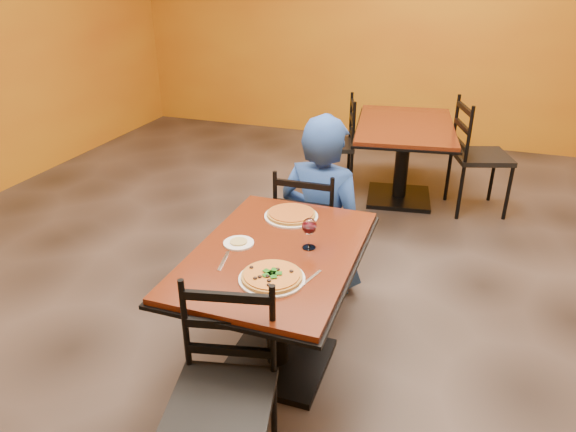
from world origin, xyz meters
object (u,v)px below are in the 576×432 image
at_px(pizza_main, 272,276).
at_px(wine_glass, 309,232).
at_px(table_second, 404,144).
at_px(side_plate, 239,243).
at_px(chair_main_far, 310,227).
at_px(plate_main, 272,279).
at_px(plate_far, 291,216).
at_px(diner, 323,205).
at_px(pizza_far, 291,214).
at_px(chair_second_right, 481,157).
at_px(chair_main_near, 222,403).
at_px(chair_second_left, 331,145).
at_px(table_main, 277,282).

xyz_separation_m(pizza_main, wine_glass, (0.07, 0.35, 0.07)).
bearing_deg(table_second, side_plate, -101.06).
relative_size(chair_main_far, plate_main, 2.91).
distance_m(plate_main, plate_far, 0.67).
distance_m(table_second, side_plate, 2.64).
xyz_separation_m(table_second, pizza_main, (-0.22, -2.85, 0.21)).
bearing_deg(table_second, chair_main_far, -102.52).
height_order(diner, pizza_far, diner).
xyz_separation_m(chair_second_right, diner, (-0.99, -1.69, 0.11)).
distance_m(diner, pizza_main, 1.17).
bearing_deg(chair_main_near, pizza_far, 82.16).
distance_m(table_second, chair_second_right, 0.69).
bearing_deg(chair_second_right, chair_main_far, 129.79).
bearing_deg(chair_main_far, side_plate, 79.90).
xyz_separation_m(diner, plate_main, (0.08, -1.16, 0.14)).
bearing_deg(chair_main_near, chair_second_right, 61.47).
bearing_deg(table_second, pizza_far, -99.12).
relative_size(chair_main_far, plate_far, 2.91).
distance_m(pizza_far, wine_glass, 0.38).
xyz_separation_m(chair_second_left, wine_glass, (0.55, -2.50, 0.37)).
bearing_deg(chair_main_far, chair_main_near, 92.57).
xyz_separation_m(plate_main, plate_far, (-0.13, 0.66, 0.00)).
height_order(table_second, chair_main_near, chair_main_near).
bearing_deg(table_second, chair_second_right, 0.00).
bearing_deg(pizza_far, chair_main_near, -85.02).
bearing_deg(chair_main_far, chair_second_left, -81.65).
xyz_separation_m(table_main, wine_glass, (0.15, 0.08, 0.28)).
relative_size(chair_second_left, side_plate, 5.90).
bearing_deg(plate_main, table_second, 85.59).
xyz_separation_m(table_main, chair_main_far, (-0.08, 0.87, -0.11)).
distance_m(chair_second_right, pizza_main, 3.00).
relative_size(chair_second_right, pizza_far, 3.65).
relative_size(pizza_main, pizza_far, 1.01).
relative_size(plate_far, pizza_far, 1.11).
relative_size(chair_second_left, plate_far, 3.05).
height_order(pizza_far, wine_glass, wine_glass).
relative_size(diner, side_plate, 7.75).
xyz_separation_m(table_second, plate_main, (-0.22, -2.85, 0.19)).
bearing_deg(pizza_main, chair_main_far, 98.08).
height_order(table_second, side_plate, side_plate).
distance_m(table_main, table_second, 2.60).
bearing_deg(table_main, plate_far, 97.96).
xyz_separation_m(chair_main_far, plate_main, (0.16, -1.13, 0.30)).
relative_size(table_main, diner, 0.99).
bearing_deg(pizza_main, chair_main_near, -93.50).
bearing_deg(diner, chair_second_left, -67.74).
height_order(chair_main_far, wine_glass, wine_glass).
xyz_separation_m(table_second, chair_second_left, (-0.69, 0.00, -0.09)).
bearing_deg(chair_main_far, wine_glass, 104.49).
bearing_deg(pizza_main, pizza_far, 101.36).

